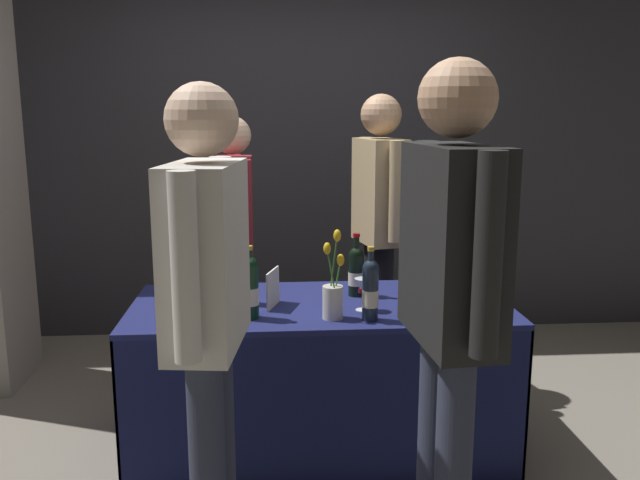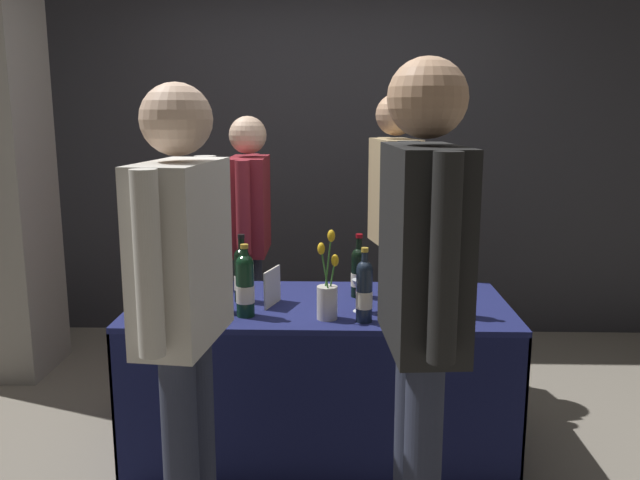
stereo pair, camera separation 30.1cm
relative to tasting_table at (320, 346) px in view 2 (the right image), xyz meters
name	(u,v)px [view 2 (the right image)]	position (x,y,z in m)	size (l,w,h in m)	color
ground_plane	(320,446)	(0.00, 0.00, -0.51)	(12.00, 12.00, 0.00)	gray
back_partition	(327,132)	(0.00, 1.79, 0.94)	(7.54, 0.12, 2.91)	#2D2D33
tasting_table	(320,346)	(0.00, 0.00, 0.00)	(1.75, 0.78, 0.73)	#191E51
featured_wine_bottle	(364,290)	(0.19, -0.27, 0.35)	(0.07, 0.07, 0.32)	#192333
display_bottle_0	(359,271)	(0.18, 0.11, 0.34)	(0.08, 0.08, 0.31)	black
display_bottle_1	(459,289)	(0.61, -0.18, 0.34)	(0.08, 0.08, 0.30)	black
display_bottle_2	(245,285)	(-0.32, -0.21, 0.36)	(0.08, 0.08, 0.32)	black
display_bottle_3	(223,283)	(-0.42, -0.16, 0.35)	(0.07, 0.07, 0.32)	black
display_bottle_4	(242,274)	(-0.37, 0.02, 0.35)	(0.08, 0.08, 0.32)	black
wine_glass_near_vendor	(361,288)	(0.18, -0.13, 0.32)	(0.08, 0.08, 0.15)	silver
flower_vase	(327,296)	(0.04, -0.24, 0.32)	(0.09, 0.09, 0.39)	silver
brochure_stand	(272,287)	(-0.22, -0.04, 0.30)	(0.18, 0.01, 0.17)	silver
vendor_presenter	(250,225)	(-0.44, 0.84, 0.44)	(0.22, 0.62, 1.58)	#2D3347
vendor_assistant	(394,214)	(0.41, 0.80, 0.51)	(0.29, 0.55, 1.70)	black
taster_foreground_right	(422,283)	(0.35, -0.96, 0.57)	(0.25, 0.65, 1.77)	#2D3347
taster_foreground_left	(183,287)	(-0.43, -0.85, 0.52)	(0.26, 0.62, 1.70)	#2D3347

